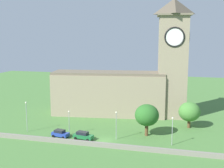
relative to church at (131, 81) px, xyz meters
name	(u,v)px	position (x,y,z in m)	size (l,w,h in m)	color
ground_plane	(119,122)	(-1.48, -8.39, -10.41)	(200.00, 200.00, 0.00)	#477538
church	(131,81)	(0.00, 0.00, 0.00)	(41.17, 14.64, 34.27)	gray
quay_barrier	(100,145)	(-1.48, -27.29, -9.90)	(52.06, 0.70, 1.01)	gray
car_blue	(60,133)	(-12.39, -23.64, -9.52)	(4.37, 2.74, 1.75)	#233D9E
car_green	(83,136)	(-6.54, -23.84, -9.47)	(4.96, 2.67, 1.85)	#1E6B38
streetlamp_west_end	(26,112)	(-22.06, -22.14, -5.34)	(0.44, 0.44, 7.69)	#9EA0A5
streetlamp_west_mid	(69,118)	(-10.97, -21.49, -6.33)	(0.44, 0.44, 5.97)	#9EA0A5
streetlamp_central	(116,121)	(0.90, -21.87, -5.92)	(0.44, 0.44, 6.67)	#9EA0A5
streetlamp_east_mid	(172,126)	(13.64, -22.43, -6.08)	(0.44, 0.44, 6.39)	#9EA0A5
tree_riverside_west	(189,112)	(17.30, -8.69, -6.10)	(5.60, 5.60, 6.86)	brown
tree_riverside_east	(147,115)	(7.38, -17.51, -5.34)	(5.78, 5.78, 7.71)	brown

